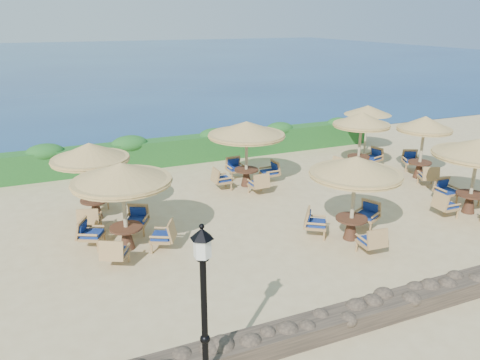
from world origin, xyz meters
TOP-DOWN VIEW (x-y plane):
  - ground at (0.00, 0.00)m, footprint 120.00×120.00m
  - sea at (0.00, 70.00)m, footprint 160.00×160.00m
  - hedge at (0.00, 7.20)m, footprint 18.00×0.90m
  - stone_wall at (0.00, -6.20)m, footprint 15.00×0.65m
  - lamp_post at (-4.80, -6.80)m, footprint 0.44×0.44m
  - extra_parasol at (7.80, 5.20)m, footprint 2.30×2.30m
  - cafe_set_0 at (-5.08, -0.53)m, footprint 2.85×2.85m
  - cafe_set_1 at (1.35, -2.59)m, footprint 2.79×2.80m
  - cafe_set_2 at (6.38, -2.49)m, footprint 2.98×2.98m
  - cafe_set_3 at (-5.65, 2.07)m, footprint 2.54×2.88m
  - cafe_set_4 at (0.35, 3.08)m, footprint 3.05×3.05m
  - cafe_set_5 at (5.65, 2.85)m, footprint 2.89×2.45m
  - cafe_set_6 at (7.50, 1.12)m, footprint 2.24×2.84m

SIDE VIEW (x-z plane):
  - ground at x=0.00m, z-range 0.00..0.00m
  - sea at x=0.00m, z-range 0.00..0.00m
  - stone_wall at x=0.00m, z-range 0.00..0.44m
  - hedge at x=0.00m, z-range 0.00..1.20m
  - lamp_post at x=-4.80m, z-range -0.10..3.21m
  - cafe_set_0 at x=-5.08m, z-range 0.51..3.16m
  - cafe_set_2 at x=6.38m, z-range 0.54..3.20m
  - cafe_set_6 at x=7.50m, z-range 0.55..3.20m
  - cafe_set_4 at x=0.35m, z-range 0.56..3.21m
  - cafe_set_1 at x=1.35m, z-range 0.57..3.23m
  - cafe_set_5 at x=5.65m, z-range 0.61..3.26m
  - cafe_set_3 at x=-5.65m, z-range 0.63..3.28m
  - extra_parasol at x=7.80m, z-range 0.97..3.37m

